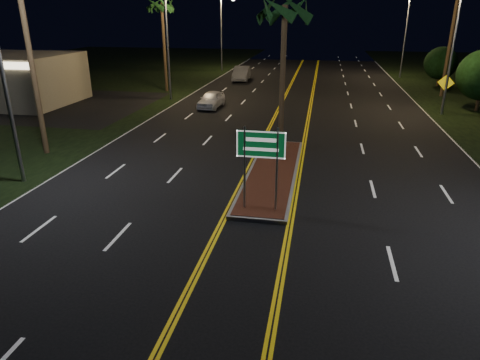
% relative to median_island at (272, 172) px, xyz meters
% --- Properties ---
extents(ground, '(120.00, 120.00, 0.00)m').
position_rel_median_island_xyz_m(ground, '(0.00, -7.00, -0.08)').
color(ground, black).
rests_on(ground, ground).
extents(median_island, '(2.25, 10.25, 0.17)m').
position_rel_median_island_xyz_m(median_island, '(0.00, 0.00, 0.00)').
color(median_island, gray).
rests_on(median_island, ground).
extents(highway_sign, '(1.80, 0.08, 3.20)m').
position_rel_median_island_xyz_m(highway_sign, '(0.00, -4.20, 2.32)').
color(highway_sign, gray).
rests_on(highway_sign, ground).
extents(streetlight_left_near, '(1.91, 0.44, 9.00)m').
position_rel_median_island_xyz_m(streetlight_left_near, '(-10.61, -3.00, 5.57)').
color(streetlight_left_near, gray).
rests_on(streetlight_left_near, ground).
extents(streetlight_left_mid, '(1.91, 0.44, 9.00)m').
position_rel_median_island_xyz_m(streetlight_left_mid, '(-10.61, 17.00, 5.57)').
color(streetlight_left_mid, gray).
rests_on(streetlight_left_mid, ground).
extents(streetlight_left_far, '(1.91, 0.44, 9.00)m').
position_rel_median_island_xyz_m(streetlight_left_far, '(-10.61, 37.00, 5.57)').
color(streetlight_left_far, gray).
rests_on(streetlight_left_far, ground).
extents(streetlight_right_mid, '(1.91, 0.44, 9.00)m').
position_rel_median_island_xyz_m(streetlight_right_mid, '(10.61, 15.00, 5.57)').
color(streetlight_right_mid, gray).
rests_on(streetlight_right_mid, ground).
extents(streetlight_right_far, '(1.91, 0.44, 9.00)m').
position_rel_median_island_xyz_m(streetlight_right_far, '(10.61, 35.00, 5.57)').
color(streetlight_right_far, gray).
rests_on(streetlight_right_far, ground).
extents(palm_median, '(2.40, 2.40, 8.30)m').
position_rel_median_island_xyz_m(palm_median, '(0.00, 3.50, 7.19)').
color(palm_median, '#382819').
rests_on(palm_median, ground).
extents(palm_left_far, '(2.40, 2.40, 8.80)m').
position_rel_median_island_xyz_m(palm_left_far, '(-12.80, 21.00, 7.66)').
color(palm_left_far, '#382819').
rests_on(palm_left_far, ground).
extents(shrub_far, '(3.24, 3.24, 3.96)m').
position_rel_median_island_xyz_m(shrub_far, '(13.80, 29.00, 2.25)').
color(shrub_far, '#382819').
rests_on(shrub_far, ground).
extents(car_near, '(2.18, 4.62, 1.51)m').
position_rel_median_island_xyz_m(car_near, '(-6.63, 14.32, 0.67)').
color(car_near, white).
rests_on(car_near, ground).
extents(car_far, '(2.66, 5.52, 1.79)m').
position_rel_median_island_xyz_m(car_far, '(-6.92, 29.23, 0.81)').
color(car_far, '#9C9DA4').
rests_on(car_far, ground).
extents(warning_sign, '(1.10, 0.53, 2.86)m').
position_rel_median_island_xyz_m(warning_sign, '(11.13, 15.77, 1.81)').
color(warning_sign, gray).
rests_on(warning_sign, ground).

